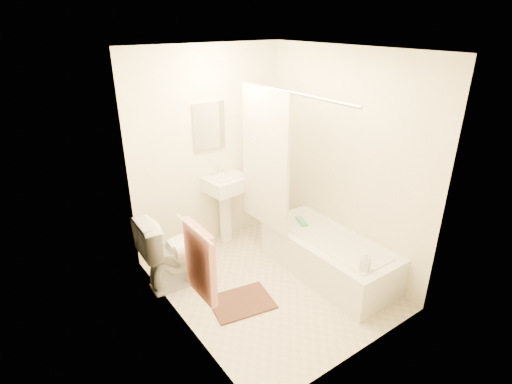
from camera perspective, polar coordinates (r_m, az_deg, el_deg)
floor at (r=4.43m, az=1.93°, el=-13.00°), size 2.40×2.40×0.00m
ceiling at (r=3.56m, az=2.48°, el=19.69°), size 2.40×2.40×0.00m
wall_back at (r=4.79m, az=-6.65°, el=5.93°), size 2.00×0.02×2.40m
wall_left at (r=3.37m, az=-11.46°, el=-2.25°), size 0.02×2.40×2.40m
wall_right at (r=4.48m, az=12.40°, el=4.28°), size 0.02×2.40×2.40m
mirror at (r=4.69m, az=-6.71°, el=9.37°), size 0.40×0.03×0.55m
curtain_rod at (r=3.87m, az=5.06°, el=13.99°), size 0.03×1.70×0.03m
shower_curtain at (r=4.37m, az=1.30°, el=4.64°), size 0.04×0.80×1.55m
towel_bar at (r=3.23m, az=-8.79°, el=-5.27°), size 0.02×0.60×0.02m
towel at (r=3.40m, az=-8.00°, el=-9.85°), size 0.06×0.45×0.66m
toilet_paper at (r=3.73m, az=-10.64°, el=-8.24°), size 0.11×0.12×0.12m
toilet at (r=4.33m, az=-10.99°, el=-8.09°), size 0.83×0.49×0.80m
sink at (r=4.99m, az=-4.27°, el=-2.08°), size 0.53×0.44×0.96m
bathtub at (r=4.55m, az=10.21°, el=-8.94°), size 0.68×1.56×0.44m
bath_mat at (r=4.18m, az=-2.07°, el=-15.45°), size 0.68×0.56×0.02m
soap_bottle at (r=3.95m, az=15.38°, el=-9.69°), size 0.11×0.11×0.18m
scrub_brush at (r=4.70m, az=6.53°, el=-4.23°), size 0.13×0.23×0.04m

